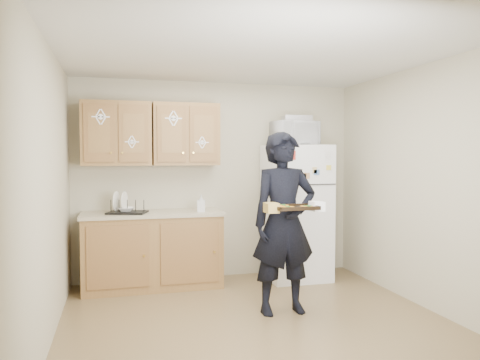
% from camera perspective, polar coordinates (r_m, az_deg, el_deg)
% --- Properties ---
extents(floor, '(3.60, 3.60, 0.00)m').
position_cam_1_polar(floor, '(4.57, 2.16, -17.05)').
color(floor, brown).
rests_on(floor, ground).
extents(ceiling, '(3.60, 3.60, 0.00)m').
position_cam_1_polar(ceiling, '(4.40, 2.22, 15.26)').
color(ceiling, silver).
rests_on(ceiling, wall_back).
extents(wall_back, '(3.60, 0.04, 2.50)m').
position_cam_1_polar(wall_back, '(6.05, -2.83, -0.02)').
color(wall_back, '#BCB498').
rests_on(wall_back, floor).
extents(wall_front, '(3.60, 0.04, 2.50)m').
position_cam_1_polar(wall_front, '(2.65, 13.74, -3.90)').
color(wall_front, '#BCB498').
rests_on(wall_front, floor).
extents(wall_left, '(0.04, 3.60, 2.50)m').
position_cam_1_polar(wall_left, '(4.15, -22.31, -1.59)').
color(wall_left, '#BCB498').
rests_on(wall_left, floor).
extents(wall_right, '(0.04, 3.60, 2.50)m').
position_cam_1_polar(wall_right, '(5.13, 21.79, -0.76)').
color(wall_right, '#BCB498').
rests_on(wall_right, floor).
extents(refrigerator, '(0.75, 0.70, 1.70)m').
position_cam_1_polar(refrigerator, '(6.00, 6.86, -3.90)').
color(refrigerator, white).
rests_on(refrigerator, floor).
extents(base_cabinet, '(1.60, 0.60, 0.86)m').
position_cam_1_polar(base_cabinet, '(5.71, -10.58, -8.54)').
color(base_cabinet, brown).
rests_on(base_cabinet, floor).
extents(countertop, '(1.64, 0.64, 0.04)m').
position_cam_1_polar(countertop, '(5.64, -10.63, -4.06)').
color(countertop, '#B8AE8E').
rests_on(countertop, base_cabinet).
extents(upper_cab_left, '(0.80, 0.33, 0.75)m').
position_cam_1_polar(upper_cab_left, '(5.73, -14.83, 5.47)').
color(upper_cab_left, brown).
rests_on(upper_cab_left, wall_back).
extents(upper_cab_right, '(0.80, 0.33, 0.75)m').
position_cam_1_polar(upper_cab_right, '(5.79, -6.64, 5.52)').
color(upper_cab_right, brown).
rests_on(upper_cab_right, wall_back).
extents(cereal_box, '(0.20, 0.07, 0.32)m').
position_cam_1_polar(cereal_box, '(6.54, 10.28, -9.49)').
color(cereal_box, gold).
rests_on(cereal_box, floor).
extents(person, '(0.67, 0.45, 1.80)m').
position_cam_1_polar(person, '(4.67, 5.39, -5.22)').
color(person, black).
rests_on(person, floor).
extents(baking_tray, '(0.41, 0.30, 0.04)m').
position_cam_1_polar(baking_tray, '(4.36, 6.66, -3.42)').
color(baking_tray, black).
rests_on(baking_tray, person).
extents(pizza_front_left, '(0.13, 0.13, 0.02)m').
position_cam_1_polar(pizza_front_left, '(4.27, 5.87, -3.34)').
color(pizza_front_left, '#FFA620').
rests_on(pizza_front_left, baking_tray).
extents(pizza_front_right, '(0.13, 0.13, 0.02)m').
position_cam_1_polar(pizza_front_right, '(4.34, 8.13, -3.25)').
color(pizza_front_right, '#FFA620').
rests_on(pizza_front_right, baking_tray).
extents(pizza_back_left, '(0.13, 0.13, 0.02)m').
position_cam_1_polar(pizza_back_left, '(4.39, 5.20, -3.17)').
color(pizza_back_left, '#FFA620').
rests_on(pizza_back_left, baking_tray).
extents(microwave, '(0.59, 0.46, 0.29)m').
position_cam_1_polar(microwave, '(5.90, 6.68, 5.69)').
color(microwave, white).
rests_on(microwave, refrigerator).
extents(foil_pan, '(0.37, 0.28, 0.07)m').
position_cam_1_polar(foil_pan, '(5.96, 6.94, 7.43)').
color(foil_pan, silver).
rests_on(foil_pan, microwave).
extents(dish_rack, '(0.50, 0.43, 0.17)m').
position_cam_1_polar(dish_rack, '(5.56, -13.57, -3.09)').
color(dish_rack, black).
rests_on(dish_rack, countertop).
extents(bowl, '(0.20, 0.20, 0.05)m').
position_cam_1_polar(bowl, '(5.57, -13.76, -3.50)').
color(bowl, white).
rests_on(bowl, dish_rack).
extents(soap_bottle, '(0.11, 0.11, 0.20)m').
position_cam_1_polar(soap_bottle, '(5.58, -4.76, -2.83)').
color(soap_bottle, white).
rests_on(soap_bottle, countertop).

